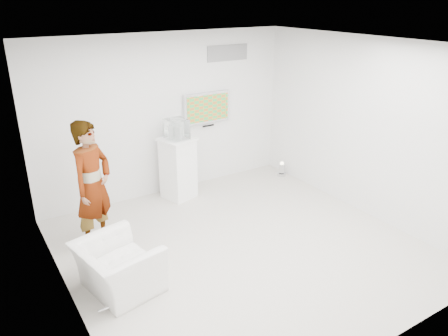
# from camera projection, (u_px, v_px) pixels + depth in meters

# --- Properties ---
(room) EXTENTS (5.01, 5.01, 3.00)m
(room) POSITION_uv_depth(u_px,v_px,m) (242.00, 155.00, 6.13)
(room) COLOR beige
(room) RESTS_ON ground
(tv) EXTENTS (1.00, 0.08, 0.60)m
(tv) POSITION_uv_depth(u_px,v_px,m) (207.00, 108.00, 8.46)
(tv) COLOR silver
(tv) RESTS_ON room
(logo_decal) EXTENTS (0.90, 0.02, 0.30)m
(logo_decal) POSITION_uv_depth(u_px,v_px,m) (228.00, 53.00, 8.36)
(logo_decal) COLOR slate
(logo_decal) RESTS_ON room
(person) EXTENTS (0.86, 0.80, 1.98)m
(person) POSITION_uv_depth(u_px,v_px,m) (93.00, 186.00, 6.38)
(person) COLOR white
(person) RESTS_ON room
(armchair) EXTENTS (1.07, 1.17, 0.66)m
(armchair) POSITION_uv_depth(u_px,v_px,m) (118.00, 267.00, 5.62)
(armchair) COLOR white
(armchair) RESTS_ON room
(pedestal) EXTENTS (0.70, 0.70, 1.16)m
(pedestal) POSITION_uv_depth(u_px,v_px,m) (178.00, 168.00, 8.13)
(pedestal) COLOR white
(pedestal) RESTS_ON room
(floor_uplight) EXTENTS (0.25, 0.25, 0.30)m
(floor_uplight) POSITION_uv_depth(u_px,v_px,m) (282.00, 169.00, 9.25)
(floor_uplight) COLOR silver
(floor_uplight) RESTS_ON room
(vitrine) EXTENTS (0.39, 0.39, 0.36)m
(vitrine) POSITION_uv_depth(u_px,v_px,m) (176.00, 129.00, 7.84)
(vitrine) COLOR white
(vitrine) RESTS_ON pedestal
(console) EXTENTS (0.10, 0.18, 0.24)m
(console) POSITION_uv_depth(u_px,v_px,m) (177.00, 132.00, 7.87)
(console) COLOR white
(console) RESTS_ON pedestal
(wii_remote) EXTENTS (0.14, 0.11, 0.04)m
(wii_remote) POSITION_uv_depth(u_px,v_px,m) (89.00, 128.00, 6.35)
(wii_remote) COLOR white
(wii_remote) RESTS_ON person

